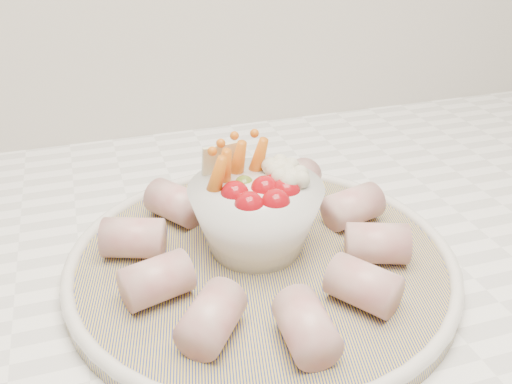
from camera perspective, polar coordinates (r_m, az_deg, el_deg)
name	(u,v)px	position (r m, az deg, el deg)	size (l,w,h in m)	color
serving_platter	(262,261)	(0.53, 0.56, -6.93)	(0.42, 0.42, 0.02)	navy
veggie_bowl	(256,211)	(0.52, 0.04, -1.96)	(0.12, 0.12, 0.10)	white
cured_meat_rolls	(261,241)	(0.51, 0.49, -4.88)	(0.28, 0.27, 0.04)	#B15152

